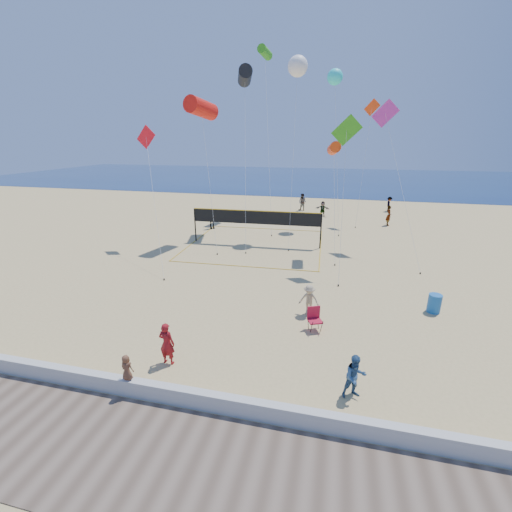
% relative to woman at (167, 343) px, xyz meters
% --- Properties ---
extents(ground, '(120.00, 120.00, 0.00)m').
position_rel_woman_xyz_m(ground, '(2.26, 1.20, -0.82)').
color(ground, tan).
rests_on(ground, ground).
extents(ocean, '(140.00, 50.00, 0.03)m').
position_rel_woman_xyz_m(ocean, '(2.26, 63.20, -0.81)').
color(ocean, navy).
rests_on(ocean, ground).
extents(seawall, '(32.00, 0.30, 0.60)m').
position_rel_woman_xyz_m(seawall, '(2.26, -1.80, -0.52)').
color(seawall, beige).
rests_on(seawall, ground).
extents(boardwalk, '(32.00, 3.60, 0.03)m').
position_rel_woman_xyz_m(boardwalk, '(2.26, -3.80, -0.81)').
color(boardwalk, brown).
rests_on(boardwalk, ground).
extents(woman, '(0.62, 0.42, 1.64)m').
position_rel_woman_xyz_m(woman, '(0.00, 0.00, 0.00)').
color(woman, maroon).
rests_on(woman, ground).
extents(toddler, '(0.45, 0.31, 0.86)m').
position_rel_woman_xyz_m(toddler, '(-0.43, -1.79, 0.21)').
color(toddler, brown).
rests_on(toddler, seawall).
extents(bystander_a, '(0.89, 0.81, 1.50)m').
position_rel_woman_xyz_m(bystander_a, '(6.58, -0.20, -0.07)').
color(bystander_a, '#31547B').
rests_on(bystander_a, ground).
extents(bystander_b, '(1.00, 0.63, 1.47)m').
position_rel_woman_xyz_m(bystander_b, '(4.67, 4.93, -0.09)').
color(bystander_b, tan).
rests_on(bystander_b, ground).
extents(far_person_0, '(1.14, 1.03, 1.86)m').
position_rel_woman_xyz_m(far_person_0, '(-5.40, 19.06, 0.11)').
color(far_person_0, gray).
rests_on(far_person_0, ground).
extents(far_person_1, '(1.51, 0.67, 1.57)m').
position_rel_woman_xyz_m(far_person_1, '(4.11, 26.78, -0.04)').
color(far_person_1, gray).
rests_on(far_person_1, ground).
extents(far_person_2, '(0.50, 0.72, 1.87)m').
position_rel_woman_xyz_m(far_person_2, '(10.39, 24.11, 0.11)').
color(far_person_2, gray).
rests_on(far_person_2, ground).
extents(far_person_3, '(1.14, 1.02, 1.93)m').
position_rel_woman_xyz_m(far_person_3, '(1.72, 29.25, 0.14)').
color(far_person_3, gray).
rests_on(far_person_3, ground).
extents(far_person_4, '(0.64, 1.08, 1.64)m').
position_rel_woman_xyz_m(far_person_4, '(11.27, 31.04, 0.00)').
color(far_person_4, gray).
rests_on(far_person_4, ground).
extents(camp_chair, '(0.72, 0.83, 1.16)m').
position_rel_woman_xyz_m(camp_chair, '(5.02, 3.61, -0.23)').
color(camp_chair, '#B1142E').
rests_on(camp_chair, ground).
extents(trash_barrel, '(0.69, 0.69, 0.90)m').
position_rel_woman_xyz_m(trash_barrel, '(10.44, 6.53, -0.37)').
color(trash_barrel, '#1A5EA9').
rests_on(trash_barrel, ground).
extents(volleyball_net, '(10.42, 10.28, 2.68)m').
position_rel_woman_xyz_m(volleyball_net, '(-0.34, 15.18, 1.04)').
color(volleyball_net, black).
rests_on(volleyball_net, ground).
extents(kite_0, '(2.93, 4.87, 10.68)m').
position_rel_woman_xyz_m(kite_0, '(-4.44, 15.43, 9.06)').
color(kite_0, red).
rests_on(kite_0, ground).
extents(kite_1, '(2.86, 8.66, 13.31)m').
position_rel_woman_xyz_m(kite_1, '(-2.43, 20.09, 11.76)').
color(kite_1, black).
rests_on(kite_1, ground).
extents(kite_2, '(1.14, 3.18, 7.68)m').
position_rel_woman_xyz_m(kite_2, '(5.12, 14.11, 6.38)').
color(kite_2, '#FA4111').
rests_on(kite_2, ground).
extents(kite_3, '(4.96, 6.73, 8.75)m').
position_rel_woman_xyz_m(kite_3, '(-7.75, 13.19, 6.65)').
color(kite_3, red).
rests_on(kite_3, ground).
extents(kite_4, '(1.76, 3.47, 9.14)m').
position_rel_woman_xyz_m(kite_4, '(5.82, 11.66, 7.07)').
color(kite_4, green).
rests_on(kite_4, ground).
extents(kite_5, '(3.42, 6.20, 10.39)m').
position_rel_woman_xyz_m(kite_5, '(8.48, 17.11, 8.20)').
color(kite_5, '#C630A5').
rests_on(kite_5, ground).
extents(kite_6, '(1.80, 5.72, 13.65)m').
position_rel_woman_xyz_m(kite_6, '(1.96, 18.94, 12.07)').
color(kite_6, white).
rests_on(kite_6, ground).
extents(kite_7, '(2.17, 5.04, 13.40)m').
position_rel_woman_xyz_m(kite_7, '(4.59, 23.36, 11.91)').
color(kite_7, '#2CE8E6').
rests_on(kite_7, ground).
extents(kite_8, '(3.05, 9.21, 15.99)m').
position_rel_woman_xyz_m(kite_8, '(-2.06, 25.97, 14.59)').
color(kite_8, green).
rests_on(kite_8, ground).
extents(kite_9, '(1.37, 3.13, 11.20)m').
position_rel_woman_xyz_m(kite_9, '(7.92, 25.02, 8.91)').
color(kite_9, '#FA4111').
rests_on(kite_9, ground).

